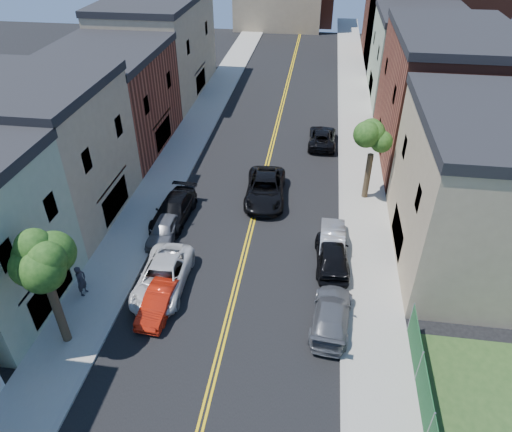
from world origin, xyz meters
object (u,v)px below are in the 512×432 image
at_px(silver_car_right, 332,238).
at_px(white_pickup, 163,277).
at_px(grey_car_right, 331,315).
at_px(black_car_right, 332,254).
at_px(dark_car_right_far, 322,137).
at_px(pedestrian_left, 81,281).
at_px(black_suv_lane, 265,189).
at_px(red_sedan, 159,301).
at_px(grey_car_left, 164,229).
at_px(black_car_left, 174,210).

bearing_deg(silver_car_right, white_pickup, 29.02).
bearing_deg(silver_car_right, grey_car_right, 90.79).
height_order(white_pickup, black_car_right, black_car_right).
xyz_separation_m(white_pickup, black_car_right, (9.67, 3.39, 0.04)).
relative_size(silver_car_right, dark_car_right_far, 0.86).
xyz_separation_m(silver_car_right, pedestrian_left, (-13.96, -6.45, 0.39)).
xyz_separation_m(dark_car_right_far, pedestrian_left, (-12.95, -21.43, 0.41)).
bearing_deg(black_car_right, black_suv_lane, -57.67).
height_order(red_sedan, white_pickup, white_pickup).
distance_m(grey_car_left, black_car_left, 2.21).
xyz_separation_m(black_car_right, black_suv_lane, (-5.00, 6.94, 0.02)).
bearing_deg(white_pickup, silver_car_right, 26.95).
relative_size(red_sedan, grey_car_left, 0.98).
xyz_separation_m(grey_car_right, black_suv_lane, (-5.00, 11.80, 0.14)).
bearing_deg(white_pickup, dark_car_right_far, 65.49).
height_order(grey_car_right, black_suv_lane, black_suv_lane).
height_order(red_sedan, black_car_left, black_car_left).
xyz_separation_m(grey_car_left, grey_car_right, (11.00, -6.07, 0.01)).
distance_m(black_car_right, pedestrian_left, 14.72).
distance_m(red_sedan, dark_car_right_far, 23.44).
bearing_deg(pedestrian_left, black_suv_lane, -30.22).
xyz_separation_m(white_pickup, grey_car_left, (-1.33, 4.60, -0.10)).
relative_size(black_car_left, dark_car_right_far, 1.04).
relative_size(grey_car_left, dark_car_right_far, 0.80).
bearing_deg(black_car_right, silver_car_right, -93.43).
bearing_deg(white_pickup, grey_car_left, 104.88).
bearing_deg(grey_car_left, white_pickup, -72.88).
distance_m(black_car_left, dark_car_right_far, 16.68).
height_order(red_sedan, silver_car_right, silver_car_right).
bearing_deg(silver_car_right, pedestrian_left, 25.60).
xyz_separation_m(white_pickup, pedestrian_left, (-4.30, -1.27, 0.32)).
height_order(black_car_left, black_car_right, black_car_right).
height_order(red_sedan, black_car_right, black_car_right).
height_order(grey_car_left, black_car_left, black_car_left).
xyz_separation_m(black_car_left, black_suv_lane, (6.00, 3.52, 0.08)).
relative_size(white_pickup, black_car_left, 1.07).
height_order(red_sedan, pedestrian_left, pedestrian_left).
relative_size(red_sedan, grey_car_right, 0.82).
height_order(white_pickup, pedestrian_left, pedestrian_left).
relative_size(black_car_left, silver_car_right, 1.21).
bearing_deg(black_car_left, white_pickup, -75.24).
relative_size(black_car_right, black_suv_lane, 0.80).
distance_m(silver_car_right, dark_car_right_far, 15.01).
height_order(grey_car_left, dark_car_right_far, dark_car_right_far).
bearing_deg(grey_car_right, black_car_right, -84.60).
bearing_deg(grey_car_right, white_pickup, -3.27).
bearing_deg(red_sedan, dark_car_right_far, 72.47).
height_order(white_pickup, black_suv_lane, black_suv_lane).
distance_m(white_pickup, black_suv_lane, 11.33).
height_order(red_sedan, black_suv_lane, black_suv_lane).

